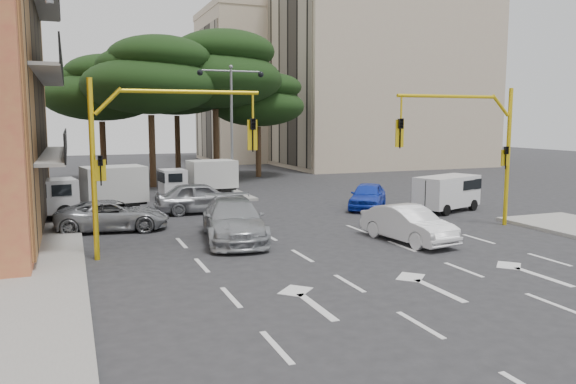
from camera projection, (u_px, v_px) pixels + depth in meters
name	position (u px, v px, depth m)	size (l,w,h in m)	color
ground	(354.00, 251.00, 20.01)	(120.00, 120.00, 0.00)	#28282B
median_strip	(233.00, 194.00, 34.79)	(1.40, 6.00, 0.15)	gray
apartment_beige_near	(382.00, 71.00, 55.55)	(20.20, 12.15, 18.70)	#C1A990
apartment_beige_far	(275.00, 87.00, 64.25)	(16.20, 12.15, 16.70)	#C1A990
pine_left_near	(151.00, 75.00, 37.91)	(9.15, 9.15, 10.23)	#382616
pine_center	(216.00, 70.00, 41.46)	(9.98, 9.98, 11.16)	#382616
pine_left_far	(102.00, 88.00, 40.62)	(8.32, 8.32, 9.30)	#382616
pine_right	(259.00, 100.00, 45.02)	(7.49, 7.49, 8.37)	#382616
pine_back	(177.00, 83.00, 45.45)	(9.15, 9.15, 10.23)	#382616
signal_mast_right	(476.00, 138.00, 23.80)	(5.79, 0.37, 6.00)	gold
signal_mast_left	(148.00, 143.00, 18.91)	(5.79, 0.37, 6.00)	gold
street_lamp_center	(231.00, 107.00, 34.10)	(4.16, 0.36, 7.77)	slate
car_white_hatch	(408.00, 224.00, 21.42)	(1.46, 4.19, 1.38)	silver
car_blue_compact	(368.00, 196.00, 29.37)	(1.62, 4.01, 1.37)	#1737C2
car_silver_wagon	(234.00, 220.00, 21.69)	(2.22, 5.46, 1.59)	#9C9FA4
car_silver_cross_a	(113.00, 215.00, 23.63)	(2.13, 4.62, 1.28)	gray
car_silver_cross_b	(201.00, 197.00, 28.06)	(1.85, 4.59, 1.56)	gray
van_white	(447.00, 193.00, 28.52)	(1.67, 3.69, 1.84)	silver
box_truck_a	(96.00, 191.00, 27.28)	(2.02, 4.81, 2.37)	silver
box_truck_b	(199.00, 179.00, 33.39)	(1.90, 4.51, 2.22)	silver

